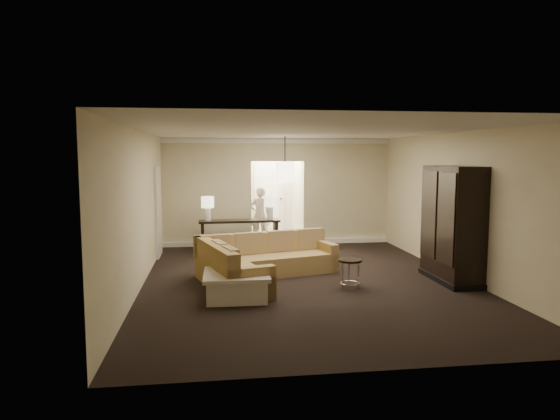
{
  "coord_description": "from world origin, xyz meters",
  "views": [
    {
      "loc": [
        -1.73,
        -9.03,
        2.33
      ],
      "look_at": [
        -0.32,
        1.2,
        1.22
      ],
      "focal_mm": 32.0,
      "sensor_mm": 36.0,
      "label": 1
    }
  ],
  "objects": [
    {
      "name": "coffee_table",
      "position": [
        -1.35,
        -0.96,
        0.22
      ],
      "size": [
        1.09,
        1.09,
        0.45
      ],
      "rotation": [
        0.0,
        0.0,
        -0.02
      ],
      "color": "white",
      "rests_on": "ground"
    },
    {
      "name": "wall_right",
      "position": [
        3.0,
        0.0,
        1.4
      ],
      "size": [
        0.04,
        8.0,
        2.8
      ],
      "primitive_type": "cube",
      "color": "beige",
      "rests_on": "ground"
    },
    {
      "name": "drink_table",
      "position": [
        0.67,
        -0.64,
        0.38
      ],
      "size": [
        0.42,
        0.42,
        0.53
      ],
      "rotation": [
        0.0,
        0.0,
        0.13
      ],
      "color": "black",
      "rests_on": "ground"
    },
    {
      "name": "wall_back",
      "position": [
        0.0,
        4.0,
        1.4
      ],
      "size": [
        6.0,
        0.04,
        2.8
      ],
      "primitive_type": "cube",
      "color": "beige",
      "rests_on": "ground"
    },
    {
      "name": "table_lamp_left",
      "position": [
        -1.83,
        3.17,
        1.16
      ],
      "size": [
        0.31,
        0.31,
        0.59
      ],
      "color": "white",
      "rests_on": "console_table"
    },
    {
      "name": "sectional_sofa",
      "position": [
        -0.88,
        0.22,
        0.33
      ],
      "size": [
        2.9,
        2.78,
        0.83
      ],
      "rotation": [
        0.0,
        0.0,
        0.28
      ],
      "color": "brown",
      "rests_on": "ground"
    },
    {
      "name": "armoire",
      "position": [
        2.69,
        -0.38,
        1.03
      ],
      "size": [
        0.64,
        1.5,
        2.16
      ],
      "color": "black",
      "rests_on": "ground"
    },
    {
      "name": "ground",
      "position": [
        0.0,
        0.0,
        0.0
      ],
      "size": [
        8.0,
        8.0,
        0.0
      ],
      "primitive_type": "plane",
      "color": "black",
      "rests_on": "ground"
    },
    {
      "name": "wall_front",
      "position": [
        0.0,
        -4.0,
        1.4
      ],
      "size": [
        6.0,
        0.04,
        2.8
      ],
      "primitive_type": "cube",
      "color": "beige",
      "rests_on": "ground"
    },
    {
      "name": "ceiling",
      "position": [
        0.0,
        0.0,
        2.8
      ],
      "size": [
        6.0,
        8.0,
        0.02
      ],
      "primitive_type": "cube",
      "color": "silver",
      "rests_on": "wall_back"
    },
    {
      "name": "table_lamp_right",
      "position": [
        -0.29,
        3.22,
        1.16
      ],
      "size": [
        0.31,
        0.31,
        0.59
      ],
      "color": "white",
      "rests_on": "console_table"
    },
    {
      "name": "foyer",
      "position": [
        0.0,
        5.34,
        1.3
      ],
      "size": [
        1.44,
        2.02,
        2.8
      ],
      "color": "silver",
      "rests_on": "ground"
    },
    {
      "name": "wall_left",
      "position": [
        -3.0,
        0.0,
        1.4
      ],
      "size": [
        0.04,
        8.0,
        2.8
      ],
      "primitive_type": "cube",
      "color": "beige",
      "rests_on": "ground"
    },
    {
      "name": "person",
      "position": [
        -0.45,
        4.31,
        0.84
      ],
      "size": [
        0.61,
        0.41,
        1.68
      ],
      "primitive_type": "imported",
      "rotation": [
        0.0,
        0.0,
        3.13
      ],
      "color": "silver",
      "rests_on": "ground"
    },
    {
      "name": "side_door",
      "position": [
        -2.97,
        2.8,
        1.05
      ],
      "size": [
        0.05,
        0.9,
        2.1
      ],
      "primitive_type": "cube",
      "color": "silver",
      "rests_on": "ground"
    },
    {
      "name": "crown_molding",
      "position": [
        0.0,
        3.95,
        2.73
      ],
      "size": [
        6.0,
        0.1,
        0.12
      ],
      "primitive_type": "cube",
      "color": "white",
      "rests_on": "wall_back"
    },
    {
      "name": "pendant_light",
      "position": [
        0.0,
        2.7,
        1.95
      ],
      "size": [
        0.38,
        0.38,
        1.09
      ],
      "color": "black",
      "rests_on": "ceiling"
    },
    {
      "name": "console_table",
      "position": [
        -1.06,
        3.19,
        0.46
      ],
      "size": [
        2.01,
        0.52,
        0.77
      ],
      "rotation": [
        0.0,
        0.0,
        0.04
      ],
      "color": "black",
      "rests_on": "ground"
    },
    {
      "name": "baseboard",
      "position": [
        0.0,
        3.95,
        0.06
      ],
      "size": [
        6.0,
        0.1,
        0.12
      ],
      "primitive_type": "cube",
      "color": "white",
      "rests_on": "ground"
    }
  ]
}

